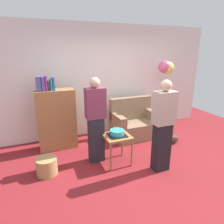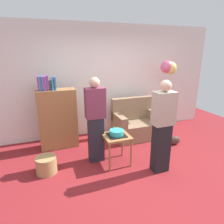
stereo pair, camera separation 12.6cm
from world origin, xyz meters
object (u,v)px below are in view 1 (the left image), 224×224
birthday_cake (117,133)px  person_holding_cake (163,126)px  side_table (117,139)px  person_blowing_candles (96,120)px  bookshelf (56,118)px  couch (134,123)px  handbag (173,139)px  balloon_bunch (166,67)px  wicker_basket (47,166)px

birthday_cake → person_holding_cake: size_ratio=0.20×
side_table → person_blowing_candles: 0.54m
person_holding_cake → bookshelf: bearing=-42.8°
couch → birthday_cake: (-0.89, -0.98, 0.28)m
bookshelf → handbag: 2.70m
handbag → balloon_bunch: size_ratio=0.15×
side_table → handbag: size_ratio=2.03×
balloon_bunch → bookshelf: bearing=178.7°
person_blowing_candles → handbag: 2.01m
side_table → person_blowing_candles: (-0.33, 0.24, 0.35)m
bookshelf → birthday_cake: 1.45m
birthday_cake → person_holding_cake: bearing=-37.7°
wicker_basket → couch: bearing=21.9°
wicker_basket → handbag: 2.83m
wicker_basket → handbag: size_ratio=1.29×
wicker_basket → side_table: bearing=-5.1°
couch → person_blowing_candles: size_ratio=0.67×
couch → bookshelf: size_ratio=0.69×
couch → person_holding_cake: 1.58m
couch → wicker_basket: size_ratio=3.06×
couch → wicker_basket: 2.34m
couch → birthday_cake: size_ratio=3.44×
side_table → handbag: (1.54, 0.26, -0.38)m
person_blowing_candles → wicker_basket: (-0.94, -0.12, -0.68)m
bookshelf → wicker_basket: bookshelf is taller
person_blowing_candles → birthday_cake: bearing=-40.4°
couch → balloon_bunch: (0.85, 0.03, 1.34)m
balloon_bunch → couch: bearing=-177.8°
person_blowing_candles → bookshelf: bearing=121.5°
birthday_cake → handbag: 1.65m
couch → person_blowing_candles: (-1.22, -0.75, 0.49)m
handbag → person_blowing_candles: bearing=-179.1°
person_blowing_candles → person_holding_cake: size_ratio=1.00×
birthday_cake → balloon_bunch: (1.74, 1.02, 1.07)m
person_blowing_candles → balloon_bunch: balloon_bunch is taller
bookshelf → birthday_cake: size_ratio=5.00×
side_table → person_holding_cake: bearing=-37.7°
person_blowing_candles → handbag: bearing=-4.4°
wicker_basket → handbag: bearing=3.1°
side_table → bookshelf: bearing=131.8°
person_blowing_candles → handbag: size_ratio=5.82×
birthday_cake → balloon_bunch: bearing=30.2°
bookshelf → wicker_basket: (-0.31, -0.97, -0.54)m
couch → birthday_cake: couch is taller
wicker_basket → handbag: wicker_basket is taller
wicker_basket → balloon_bunch: (3.02, 0.90, 1.53)m
side_table → wicker_basket: bearing=174.9°
bookshelf → side_table: bearing=-48.2°
side_table → birthday_cake: birthday_cake is taller
birthday_cake → person_blowing_candles: (-0.33, 0.24, 0.21)m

